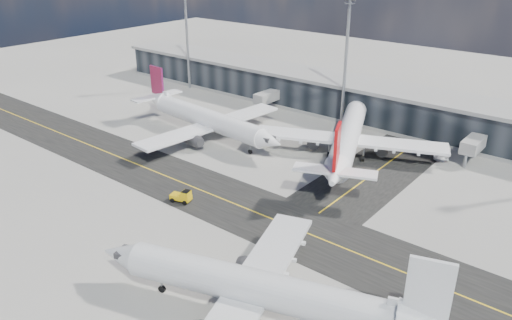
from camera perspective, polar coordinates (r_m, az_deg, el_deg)
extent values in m
plane|color=gray|center=(82.39, -7.29, -4.84)|extent=(300.00, 300.00, 0.00)
cube|color=black|center=(84.83, -5.36, -3.84)|extent=(180.00, 14.00, 0.02)
cube|color=black|center=(99.33, 14.92, -0.28)|extent=(14.00, 50.00, 0.02)
cube|color=yellow|center=(84.82, -5.36, -3.82)|extent=(180.00, 0.25, 0.01)
cube|color=yellow|center=(99.33, 14.92, -0.27)|extent=(0.25, 50.00, 0.01)
cube|color=black|center=(122.17, 11.47, 6.60)|extent=(150.00, 12.00, 8.00)
cube|color=gray|center=(120.97, 11.64, 8.59)|extent=(152.00, 13.00, 0.80)
cube|color=gray|center=(123.26, 11.33, 5.01)|extent=(150.00, 12.20, 0.80)
cube|color=gray|center=(126.02, 1.62, 7.37)|extent=(3.00, 10.00, 2.40)
cylinder|color=gray|center=(122.94, 0.19, 5.83)|extent=(0.60, 0.60, 2.40)
cube|color=gray|center=(105.22, 23.80, 1.87)|extent=(3.00, 10.00, 2.40)
cylinder|color=gray|center=(101.51, 22.78, -0.14)|extent=(0.60, 0.60, 2.40)
cylinder|color=gray|center=(143.94, -7.87, 13.55)|extent=(0.70, 0.70, 28.00)
cylinder|color=gray|center=(113.61, 10.18, 10.64)|extent=(0.70, 0.70, 28.00)
cylinder|color=white|center=(107.17, -5.49, 4.67)|extent=(32.05, 7.35, 4.24)
cone|color=white|center=(94.87, 1.58, 2.17)|extent=(5.69, 4.74, 4.24)
cone|color=white|center=(121.15, -11.23, 6.91)|extent=(6.75, 4.85, 4.24)
cube|color=white|center=(106.76, -5.10, 4.00)|extent=(8.83, 36.37, 0.53)
cylinder|color=#2D2D30|center=(110.37, -2.21, 4.12)|extent=(4.67, 2.86, 2.44)
cylinder|color=#2D2D30|center=(102.66, -7.38, 2.37)|extent=(4.67, 2.86, 2.44)
cube|color=silver|center=(110.09, -2.22, 4.53)|extent=(2.15, 0.63, 0.85)
cube|color=silver|center=(102.36, -7.40, 2.81)|extent=(2.15, 0.63, 0.85)
cube|color=#6F1646|center=(119.53, -11.25, 8.90)|extent=(4.48, 0.91, 6.57)
cube|color=white|center=(120.97, -11.25, 7.20)|extent=(4.21, 12.95, 0.37)
cube|color=#2D2D30|center=(95.05, 1.35, 2.50)|extent=(2.34, 2.53, 0.74)
cylinder|color=gray|center=(99.40, -0.67, 1.38)|extent=(0.28, 0.28, 2.12)
cylinder|color=black|center=(99.71, -0.67, 0.96)|extent=(0.99, 0.46, 0.95)
cylinder|color=black|center=(111.10, -4.52, 3.41)|extent=(1.21, 0.64, 1.17)
cylinder|color=black|center=(107.34, -7.07, 2.54)|extent=(1.21, 0.64, 1.17)
cylinder|color=white|center=(98.28, 10.46, 2.68)|extent=(17.07, 32.32, 4.43)
cone|color=white|center=(116.03, 11.49, 5.91)|extent=(6.24, 6.83, 4.43)
cone|color=white|center=(80.24, 8.98, -1.68)|extent=(6.68, 7.85, 4.43)
cube|color=white|center=(99.71, 10.49, 2.31)|extent=(36.84, 19.83, 0.55)
cylinder|color=#2D2D30|center=(101.89, 6.79, 2.29)|extent=(4.16, 5.28, 2.55)
cylinder|color=#2D2D30|center=(100.90, 14.25, 1.47)|extent=(4.16, 5.28, 2.55)
cube|color=silver|center=(101.57, 6.82, 2.76)|extent=(1.27, 2.21, 0.89)
cube|color=silver|center=(100.58, 14.30, 1.94)|extent=(1.27, 2.21, 0.89)
cube|color=red|center=(78.88, 9.24, 1.54)|extent=(2.28, 4.48, 6.87)
cube|color=white|center=(79.96, 9.01, -1.25)|extent=(13.45, 8.05, 0.39)
cube|color=#2D2D30|center=(115.37, 11.48, 6.03)|extent=(3.11, 2.99, 0.78)
cylinder|color=gray|center=(111.79, 11.10, 3.56)|extent=(0.35, 0.35, 2.22)
cylinder|color=black|center=(112.07, 11.06, 3.16)|extent=(0.75, 1.07, 1.00)
cylinder|color=black|center=(99.00, 8.32, 0.60)|extent=(0.99, 1.34, 1.22)
cylinder|color=black|center=(98.49, 12.15, 0.18)|extent=(0.99, 1.34, 1.22)
cylinder|color=silver|center=(56.81, 0.11, -14.42)|extent=(30.70, 13.37, 4.12)
cone|color=silver|center=(63.99, -14.96, -10.43)|extent=(6.17, 5.50, 4.12)
cube|color=silver|center=(57.75, -0.88, -14.99)|extent=(15.61, 34.94, 0.52)
cylinder|color=#2D2D30|center=(63.30, 0.38, -12.30)|extent=(4.85, 3.58, 2.37)
cube|color=silver|center=(62.82, 0.38, -11.69)|extent=(2.09, 1.02, 0.82)
cube|color=silver|center=(51.48, 19.19, -13.69)|extent=(4.26, 1.76, 6.39)
cube|color=silver|center=(53.76, 19.21, -16.92)|extent=(6.52, 12.66, 0.36)
cube|color=#2D2D30|center=(63.49, -14.61, -10.23)|extent=(2.66, 2.79, 0.72)
cylinder|color=gray|center=(63.14, -10.74, -13.72)|extent=(0.31, 0.31, 2.06)
cylinder|color=black|center=(63.61, -10.69, -14.27)|extent=(0.99, 0.63, 0.93)
cylinder|color=black|center=(61.04, 2.12, -15.56)|extent=(1.24, 0.84, 1.13)
cube|color=gold|center=(82.47, -8.58, -4.21)|extent=(3.75, 2.50, 0.80)
cube|color=gold|center=(81.64, -7.99, -3.88)|extent=(1.63, 1.78, 1.03)
cube|color=black|center=(81.46, -8.01, -3.64)|extent=(1.50, 1.70, 0.29)
cylinder|color=black|center=(82.71, -7.62, -4.42)|extent=(0.85, 0.50, 0.80)
cylinder|color=black|center=(81.60, -8.14, -4.87)|extent=(0.85, 0.50, 0.80)
cylinder|color=black|center=(83.79, -8.98, -4.12)|extent=(0.85, 0.50, 0.80)
cylinder|color=black|center=(82.69, -9.51, -4.56)|extent=(0.85, 0.50, 0.80)
imported|color=white|center=(104.66, 20.52, 0.73)|extent=(4.19, 6.62, 1.70)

